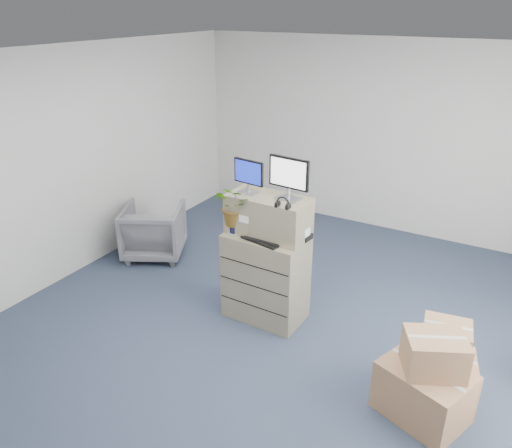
# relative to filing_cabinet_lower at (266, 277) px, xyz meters

# --- Properties ---
(ground) EXTENTS (7.00, 7.00, 0.00)m
(ground) POSITION_rel_filing_cabinet_lower_xyz_m (0.36, -0.48, -0.49)
(ground) COLOR #243041
(ground) RESTS_ON ground
(wall_back) EXTENTS (6.00, 0.02, 2.80)m
(wall_back) POSITION_rel_filing_cabinet_lower_xyz_m (0.36, 3.03, 0.91)
(wall_back) COLOR beige
(wall_back) RESTS_ON ground
(filing_cabinet_lower) EXTENTS (0.86, 0.54, 0.99)m
(filing_cabinet_lower) POSITION_rel_filing_cabinet_lower_xyz_m (0.00, 0.00, 0.00)
(filing_cabinet_lower) COLOR gray
(filing_cabinet_lower) RESTS_ON ground
(filing_cabinet_upper) EXTENTS (0.86, 0.44, 0.42)m
(filing_cabinet_upper) POSITION_rel_filing_cabinet_lower_xyz_m (0.00, 0.05, 0.71)
(filing_cabinet_upper) COLOR gray
(filing_cabinet_upper) RESTS_ON filing_cabinet_lower
(monitor_left) EXTENTS (0.36, 0.16, 0.35)m
(monitor_left) POSITION_rel_filing_cabinet_lower_xyz_m (-0.23, 0.04, 1.12)
(monitor_left) COLOR #99999E
(monitor_left) RESTS_ON filing_cabinet_upper
(monitor_right) EXTENTS (0.44, 0.19, 0.43)m
(monitor_right) POSITION_rel_filing_cabinet_lower_xyz_m (0.21, 0.07, 1.16)
(monitor_right) COLOR #99999E
(monitor_right) RESTS_ON filing_cabinet_upper
(headphones) EXTENTS (0.14, 0.02, 0.14)m
(headphones) POSITION_rel_filing_cabinet_lower_xyz_m (0.26, -0.14, 0.96)
(headphones) COLOR black
(headphones) RESTS_ON filing_cabinet_upper
(keyboard) EXTENTS (0.47, 0.27, 0.02)m
(keyboard) POSITION_rel_filing_cabinet_lower_xyz_m (0.03, -0.13, 0.51)
(keyboard) COLOR black
(keyboard) RESTS_ON filing_cabinet_lower
(mouse) EXTENTS (0.11, 0.09, 0.03)m
(mouse) POSITION_rel_filing_cabinet_lower_xyz_m (0.30, -0.11, 0.51)
(mouse) COLOR silver
(mouse) RESTS_ON filing_cabinet_lower
(water_bottle) EXTENTS (0.07, 0.07, 0.23)m
(water_bottle) POSITION_rel_filing_cabinet_lower_xyz_m (0.09, 0.03, 0.61)
(water_bottle) COLOR gray
(water_bottle) RESTS_ON filing_cabinet_lower
(phone_dock) EXTENTS (0.06, 0.05, 0.14)m
(phone_dock) POSITION_rel_filing_cabinet_lower_xyz_m (-0.02, 0.08, 0.54)
(phone_dock) COLOR silver
(phone_dock) RESTS_ON filing_cabinet_lower
(external_drive) EXTENTS (0.21, 0.17, 0.06)m
(external_drive) POSITION_rel_filing_cabinet_lower_xyz_m (0.35, 0.13, 0.52)
(external_drive) COLOR black
(external_drive) RESTS_ON filing_cabinet_lower
(tissue_box) EXTENTS (0.22, 0.12, 0.08)m
(tissue_box) POSITION_rel_filing_cabinet_lower_xyz_m (0.33, 0.10, 0.59)
(tissue_box) COLOR #448DE9
(tissue_box) RESTS_ON external_drive
(potted_plant) EXTENTS (0.45, 0.49, 0.43)m
(potted_plant) POSITION_rel_filing_cabinet_lower_xyz_m (-0.31, -0.08, 0.74)
(potted_plant) COLOR #8FA283
(potted_plant) RESTS_ON filing_cabinet_lower
(office_chair) EXTENTS (1.02, 1.00, 0.80)m
(office_chair) POSITION_rel_filing_cabinet_lower_xyz_m (-2.04, 0.53, -0.10)
(office_chair) COLOR #55555A
(office_chair) RESTS_ON ground
(cardboard_boxes) EXTENTS (1.84, 1.58, 0.80)m
(cardboard_boxes) POSITION_rel_filing_cabinet_lower_xyz_m (2.11, -0.33, -0.19)
(cardboard_boxes) COLOR #A16E4D
(cardboard_boxes) RESTS_ON ground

